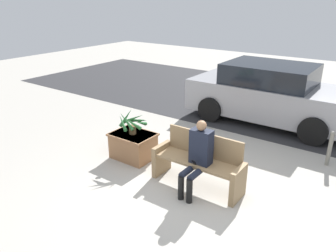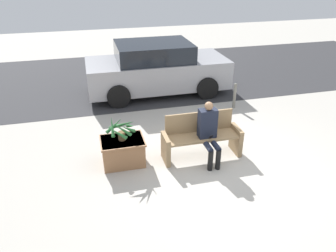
{
  "view_description": "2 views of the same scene",
  "coord_description": "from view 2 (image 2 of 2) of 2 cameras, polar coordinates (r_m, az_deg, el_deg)",
  "views": [
    {
      "loc": [
        2.33,
        -3.98,
        3.16
      ],
      "look_at": [
        -1.13,
        0.87,
        0.8
      ],
      "focal_mm": 35.0,
      "sensor_mm": 36.0,
      "label": 1
    },
    {
      "loc": [
        -2.35,
        -5.12,
        3.8
      ],
      "look_at": [
        -0.82,
        0.86,
        0.6
      ],
      "focal_mm": 35.0,
      "sensor_mm": 36.0,
      "label": 2
    }
  ],
  "objects": [
    {
      "name": "bench",
      "position": [
        6.9,
        5.79,
        -1.89
      ],
      "size": [
        1.65,
        0.5,
        0.94
      ],
      "color": "#8C704C",
      "rests_on": "ground_plane"
    },
    {
      "name": "bollard_post",
      "position": [
        9.33,
        11.53,
        5.29
      ],
      "size": [
        0.09,
        0.09,
        0.73
      ],
      "color": "slate",
      "rests_on": "ground_plane"
    },
    {
      "name": "ground_plane",
      "position": [
        6.79,
        8.62,
        -6.99
      ],
      "size": [
        30.0,
        30.0,
        0.0
      ],
      "primitive_type": "plane",
      "color": "#ADA89E"
    },
    {
      "name": "planter_box",
      "position": [
        6.75,
        -7.87,
        -4.25
      ],
      "size": [
        0.88,
        0.67,
        0.54
      ],
      "color": "#936642",
      "rests_on": "ground_plane"
    },
    {
      "name": "potted_plant",
      "position": [
        6.51,
        -8.15,
        -0.45
      ],
      "size": [
        0.62,
        0.63,
        0.49
      ],
      "color": "brown",
      "rests_on": "planter_box"
    },
    {
      "name": "road_surface",
      "position": [
        12.05,
        -2.35,
        8.98
      ],
      "size": [
        20.0,
        6.0,
        0.01
      ],
      "primitive_type": "cube",
      "color": "#2D2D30",
      "rests_on": "ground_plane"
    },
    {
      "name": "parked_car",
      "position": [
        10.17,
        -2.01,
        9.98
      ],
      "size": [
        4.24,
        1.98,
        1.55
      ],
      "color": "#99999E",
      "rests_on": "ground_plane"
    },
    {
      "name": "person_seated",
      "position": [
        6.65,
        7.13,
        -0.68
      ],
      "size": [
        0.36,
        0.64,
        1.28
      ],
      "color": "black",
      "rests_on": "ground_plane"
    }
  ]
}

